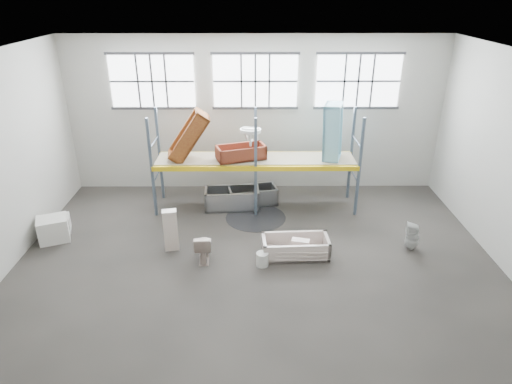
{
  "coord_description": "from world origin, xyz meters",
  "views": [
    {
      "loc": [
        -0.07,
        -9.08,
        6.32
      ],
      "look_at": [
        0.0,
        1.5,
        1.4
      ],
      "focal_mm": 31.37,
      "sensor_mm": 36.0,
      "label": 1
    }
  ],
  "objects_px": {
    "bucket": "(262,259)",
    "cistern_tall": "(171,230)",
    "blue_tub_upright": "(333,132)",
    "carton_near": "(53,229)",
    "toilet_beige": "(203,246)",
    "toilet_white": "(412,237)",
    "bathtub_beige": "(295,247)",
    "steel_tub_right": "(253,196)",
    "rust_tub_flat": "(241,152)",
    "steel_tub_left": "(232,198)"
  },
  "relations": [
    {
      "from": "bucket",
      "to": "cistern_tall",
      "type": "bearing_deg",
      "value": 161.6
    },
    {
      "from": "blue_tub_upright",
      "to": "carton_near",
      "type": "relative_size",
      "value": 2.22
    },
    {
      "from": "toilet_beige",
      "to": "bucket",
      "type": "height_order",
      "value": "toilet_beige"
    },
    {
      "from": "blue_tub_upright",
      "to": "toilet_white",
      "type": "bearing_deg",
      "value": -54.97
    },
    {
      "from": "bathtub_beige",
      "to": "bucket",
      "type": "height_order",
      "value": "bathtub_beige"
    },
    {
      "from": "toilet_white",
      "to": "cistern_tall",
      "type": "bearing_deg",
      "value": -76.7
    },
    {
      "from": "cistern_tall",
      "to": "blue_tub_upright",
      "type": "distance_m",
      "value": 5.44
    },
    {
      "from": "steel_tub_right",
      "to": "carton_near",
      "type": "bearing_deg",
      "value": -157.88
    },
    {
      "from": "cistern_tall",
      "to": "blue_tub_upright",
      "type": "bearing_deg",
      "value": 18.63
    },
    {
      "from": "toilet_white",
      "to": "steel_tub_right",
      "type": "height_order",
      "value": "toilet_white"
    },
    {
      "from": "toilet_white",
      "to": "bucket",
      "type": "relative_size",
      "value": 2.14
    },
    {
      "from": "cistern_tall",
      "to": "bathtub_beige",
      "type": "bearing_deg",
      "value": -16.46
    },
    {
      "from": "toilet_beige",
      "to": "rust_tub_flat",
      "type": "relative_size",
      "value": 0.54
    },
    {
      "from": "toilet_white",
      "to": "steel_tub_right",
      "type": "xyz_separation_m",
      "value": [
        -4.15,
        2.74,
        -0.1
      ]
    },
    {
      "from": "toilet_white",
      "to": "blue_tub_upright",
      "type": "relative_size",
      "value": 0.45
    },
    {
      "from": "cistern_tall",
      "to": "rust_tub_flat",
      "type": "distance_m",
      "value": 3.25
    },
    {
      "from": "bathtub_beige",
      "to": "toilet_beige",
      "type": "height_order",
      "value": "toilet_beige"
    },
    {
      "from": "bathtub_beige",
      "to": "steel_tub_right",
      "type": "relative_size",
      "value": 1.13
    },
    {
      "from": "bathtub_beige",
      "to": "steel_tub_right",
      "type": "height_order",
      "value": "steel_tub_right"
    },
    {
      "from": "bathtub_beige",
      "to": "carton_near",
      "type": "distance_m",
      "value": 6.53
    },
    {
      "from": "cistern_tall",
      "to": "toilet_beige",
      "type": "bearing_deg",
      "value": -40.87
    },
    {
      "from": "cistern_tall",
      "to": "steel_tub_left",
      "type": "bearing_deg",
      "value": 47.86
    },
    {
      "from": "blue_tub_upright",
      "to": "carton_near",
      "type": "height_order",
      "value": "blue_tub_upright"
    },
    {
      "from": "steel_tub_left",
      "to": "bucket",
      "type": "height_order",
      "value": "steel_tub_left"
    },
    {
      "from": "steel_tub_right",
      "to": "rust_tub_flat",
      "type": "distance_m",
      "value": 1.6
    },
    {
      "from": "cistern_tall",
      "to": "steel_tub_left",
      "type": "height_order",
      "value": "cistern_tall"
    },
    {
      "from": "bucket",
      "to": "carton_near",
      "type": "relative_size",
      "value": 0.46
    },
    {
      "from": "toilet_beige",
      "to": "steel_tub_left",
      "type": "xyz_separation_m",
      "value": [
        0.59,
        2.93,
        -0.08
      ]
    },
    {
      "from": "cistern_tall",
      "to": "toilet_white",
      "type": "xyz_separation_m",
      "value": [
        6.27,
        -0.07,
        -0.18
      ]
    },
    {
      "from": "bathtub_beige",
      "to": "toilet_beige",
      "type": "distance_m",
      "value": 2.34
    },
    {
      "from": "steel_tub_right",
      "to": "blue_tub_upright",
      "type": "bearing_deg",
      "value": -4.21
    },
    {
      "from": "rust_tub_flat",
      "to": "carton_near",
      "type": "bearing_deg",
      "value": -159.08
    },
    {
      "from": "steel_tub_left",
      "to": "rust_tub_flat",
      "type": "height_order",
      "value": "rust_tub_flat"
    },
    {
      "from": "cistern_tall",
      "to": "carton_near",
      "type": "height_order",
      "value": "cistern_tall"
    },
    {
      "from": "bathtub_beige",
      "to": "cistern_tall",
      "type": "xyz_separation_m",
      "value": [
        -3.21,
        0.33,
        0.32
      ]
    },
    {
      "from": "bathtub_beige",
      "to": "cistern_tall",
      "type": "height_order",
      "value": "cistern_tall"
    },
    {
      "from": "toilet_beige",
      "to": "rust_tub_flat",
      "type": "bearing_deg",
      "value": -110.14
    },
    {
      "from": "steel_tub_left",
      "to": "rust_tub_flat",
      "type": "distance_m",
      "value": 1.54
    },
    {
      "from": "toilet_white",
      "to": "bucket",
      "type": "bearing_deg",
      "value": -65.7
    },
    {
      "from": "toilet_beige",
      "to": "blue_tub_upright",
      "type": "relative_size",
      "value": 0.46
    },
    {
      "from": "carton_near",
      "to": "bucket",
      "type": "bearing_deg",
      "value": -12.72
    },
    {
      "from": "bathtub_beige",
      "to": "steel_tub_right",
      "type": "distance_m",
      "value": 3.2
    },
    {
      "from": "toilet_white",
      "to": "blue_tub_upright",
      "type": "height_order",
      "value": "blue_tub_upright"
    },
    {
      "from": "carton_near",
      "to": "toilet_white",
      "type": "bearing_deg",
      "value": -3.32
    },
    {
      "from": "steel_tub_right",
      "to": "rust_tub_flat",
      "type": "bearing_deg",
      "value": -142.59
    },
    {
      "from": "rust_tub_flat",
      "to": "toilet_beige",
      "type": "bearing_deg",
      "value": -106.87
    },
    {
      "from": "toilet_beige",
      "to": "bucket",
      "type": "distance_m",
      "value": 1.51
    },
    {
      "from": "rust_tub_flat",
      "to": "bucket",
      "type": "height_order",
      "value": "rust_tub_flat"
    },
    {
      "from": "toilet_white",
      "to": "bucket",
      "type": "height_order",
      "value": "toilet_white"
    },
    {
      "from": "bathtub_beige",
      "to": "carton_near",
      "type": "bearing_deg",
      "value": 169.93
    }
  ]
}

